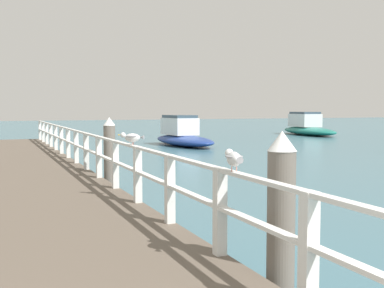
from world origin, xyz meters
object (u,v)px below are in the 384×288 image
(seagull_foreground, at_px, (234,158))
(boat_2, at_px, (183,136))
(seagull_background, at_px, (132,137))
(boat_1, at_px, (307,127))
(dock_piling_far, at_px, (110,155))
(dock_piling_near, at_px, (281,222))

(seagull_foreground, relative_size, boat_2, 0.08)
(seagull_foreground, relative_size, seagull_background, 1.18)
(boat_1, bearing_deg, seagull_foreground, -118.61)
(seagull_foreground, bearing_deg, dock_piling_far, 98.33)
(seagull_foreground, height_order, boat_2, boat_2)
(dock_piling_near, height_order, dock_piling_far, same)
(dock_piling_near, distance_m, seagull_foreground, 0.79)
(seagull_foreground, xyz_separation_m, seagull_background, (-0.01, 3.76, 0.00))
(dock_piling_near, relative_size, seagull_foreground, 3.86)
(seagull_background, bearing_deg, dock_piling_near, -136.07)
(seagull_foreground, distance_m, boat_2, 21.40)
(dock_piling_far, height_order, seagull_foreground, dock_piling_far)
(dock_piling_far, height_order, boat_2, dock_piling_far)
(boat_2, bearing_deg, seagull_foreground, -113.93)
(dock_piling_far, relative_size, boat_2, 0.31)
(dock_piling_far, distance_m, boat_2, 14.68)
(seagull_foreground, bearing_deg, boat_1, 63.86)
(seagull_background, bearing_deg, boat_2, 14.10)
(dock_piling_near, relative_size, boat_2, 0.31)
(dock_piling_far, xyz_separation_m, seagull_foreground, (-0.38, -7.17, 0.63))
(seagull_background, relative_size, boat_2, 0.07)
(boat_2, bearing_deg, dock_piling_far, -122.24)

